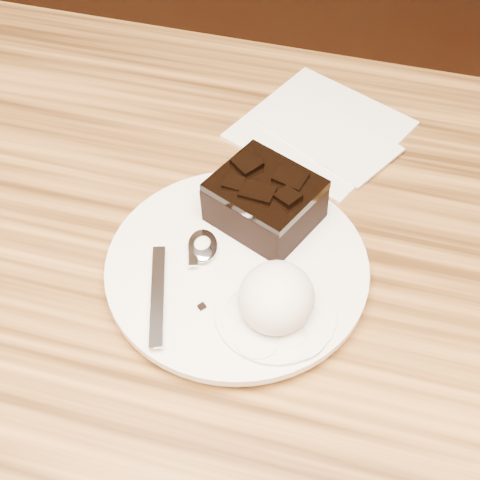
% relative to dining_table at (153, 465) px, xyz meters
% --- Properties ---
extents(dining_table, '(1.20, 0.80, 0.75)m').
position_rel_dining_table_xyz_m(dining_table, '(0.00, 0.00, 0.00)').
color(dining_table, '#422810').
rests_on(dining_table, floor).
extents(plate, '(0.23, 0.23, 0.02)m').
position_rel_dining_table_xyz_m(plate, '(0.10, 0.05, 0.38)').
color(plate, silver).
rests_on(plate, dining_table).
extents(brownie, '(0.11, 0.10, 0.04)m').
position_rel_dining_table_xyz_m(brownie, '(0.11, 0.11, 0.41)').
color(brownie, black).
rests_on(brownie, plate).
extents(ice_cream_scoop, '(0.06, 0.07, 0.05)m').
position_rel_dining_table_xyz_m(ice_cream_scoop, '(0.14, 0.01, 0.42)').
color(ice_cream_scoop, white).
rests_on(ice_cream_scoop, plate).
extents(melt_puddle, '(0.10, 0.10, 0.00)m').
position_rel_dining_table_xyz_m(melt_puddle, '(0.14, 0.01, 0.40)').
color(melt_puddle, white).
rests_on(melt_puddle, plate).
extents(spoon, '(0.07, 0.16, 0.01)m').
position_rel_dining_table_xyz_m(spoon, '(0.07, 0.06, 0.40)').
color(spoon, silver).
rests_on(spoon, plate).
extents(napkin, '(0.20, 0.20, 0.01)m').
position_rel_dining_table_xyz_m(napkin, '(0.13, 0.26, 0.38)').
color(napkin, white).
rests_on(napkin, dining_table).
extents(crumb_a, '(0.01, 0.01, 0.00)m').
position_rel_dining_table_xyz_m(crumb_a, '(0.08, -0.00, 0.40)').
color(crumb_a, black).
rests_on(crumb_a, plate).
extents(crumb_b, '(0.01, 0.01, 0.00)m').
position_rel_dining_table_xyz_m(crumb_b, '(0.15, 0.03, 0.40)').
color(crumb_b, black).
rests_on(crumb_b, plate).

